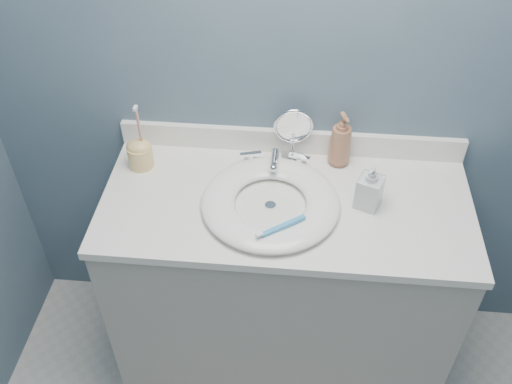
# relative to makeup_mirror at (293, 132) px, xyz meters

# --- Properties ---
(back_wall) EXTENTS (2.20, 0.02, 2.40)m
(back_wall) POSITION_rel_makeup_mirror_xyz_m (-0.01, 0.04, 0.21)
(back_wall) COLOR #4B6070
(back_wall) RESTS_ON ground
(vanity_cabinet) EXTENTS (1.20, 0.55, 0.85)m
(vanity_cabinet) POSITION_rel_makeup_mirror_xyz_m (-0.01, -0.23, -0.57)
(vanity_cabinet) COLOR #A6A398
(vanity_cabinet) RESTS_ON ground
(countertop) EXTENTS (1.22, 0.57, 0.03)m
(countertop) POSITION_rel_makeup_mirror_xyz_m (-0.01, -0.23, -0.13)
(countertop) COLOR white
(countertop) RESTS_ON vanity_cabinet
(backsplash) EXTENTS (1.22, 0.02, 0.09)m
(backsplash) POSITION_rel_makeup_mirror_xyz_m (-0.01, 0.03, -0.07)
(backsplash) COLOR white
(backsplash) RESTS_ON countertop
(basin) EXTENTS (0.45, 0.45, 0.04)m
(basin) POSITION_rel_makeup_mirror_xyz_m (-0.06, -0.26, -0.09)
(basin) COLOR white
(basin) RESTS_ON countertop
(drain) EXTENTS (0.04, 0.04, 0.01)m
(drain) POSITION_rel_makeup_mirror_xyz_m (-0.06, -0.26, -0.11)
(drain) COLOR silver
(drain) RESTS_ON countertop
(faucet) EXTENTS (0.25, 0.13, 0.07)m
(faucet) POSITION_rel_makeup_mirror_xyz_m (-0.06, -0.06, -0.08)
(faucet) COLOR silver
(faucet) RESTS_ON countertop
(makeup_mirror) EXTENTS (0.14, 0.08, 0.20)m
(makeup_mirror) POSITION_rel_makeup_mirror_xyz_m (0.00, 0.00, 0.00)
(makeup_mirror) COLOR silver
(makeup_mirror) RESTS_ON countertop
(soap_bottle_amber) EXTENTS (0.10, 0.10, 0.21)m
(soap_bottle_amber) POSITION_rel_makeup_mirror_xyz_m (0.16, -0.02, -0.01)
(soap_bottle_amber) COLOR #9C6446
(soap_bottle_amber) RESTS_ON countertop
(soap_bottle_clear) EXTENTS (0.10, 0.10, 0.17)m
(soap_bottle_clear) POSITION_rel_makeup_mirror_xyz_m (0.25, -0.22, -0.03)
(soap_bottle_clear) COLOR silver
(soap_bottle_clear) RESTS_ON countertop
(toothbrush_holder) EXTENTS (0.09, 0.09, 0.25)m
(toothbrush_holder) POSITION_rel_makeup_mirror_xyz_m (-0.52, -0.09, -0.05)
(toothbrush_holder) COLOR #E8C174
(toothbrush_holder) RESTS_ON countertop
(toothbrush_lying) EXTENTS (0.15, 0.11, 0.02)m
(toothbrush_lying) POSITION_rel_makeup_mirror_xyz_m (-0.02, -0.39, -0.07)
(toothbrush_lying) COLOR #3A94CE
(toothbrush_lying) RESTS_ON basin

